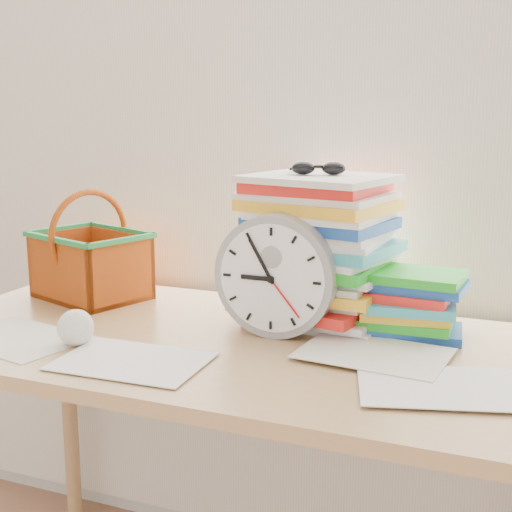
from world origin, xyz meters
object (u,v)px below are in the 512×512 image
at_px(desk, 226,372).
at_px(clock, 276,276).
at_px(book_stack, 410,303).
at_px(basket, 90,246).
at_px(paper_stack, 317,249).

xyz_separation_m(desk, clock, (0.09, 0.06, 0.21)).
relative_size(clock, book_stack, 1.12).
bearing_deg(basket, book_stack, 19.47).
height_order(desk, book_stack, book_stack).
xyz_separation_m(desk, paper_stack, (0.14, 0.20, 0.24)).
height_order(desk, basket, basket).
height_order(paper_stack, clock, paper_stack).
xyz_separation_m(paper_stack, clock, (-0.05, -0.14, -0.04)).
bearing_deg(book_stack, basket, -179.86).
bearing_deg(basket, paper_stack, 22.07).
height_order(clock, basket, basket).
distance_m(desk, book_stack, 0.42).
bearing_deg(clock, desk, -146.49).
xyz_separation_m(clock, book_stack, (0.26, 0.12, -0.06)).
bearing_deg(paper_stack, clock, -107.71).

